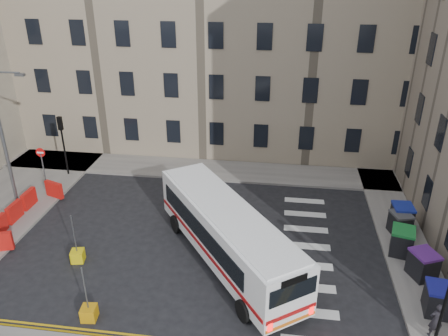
% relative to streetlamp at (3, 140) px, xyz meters
% --- Properties ---
extents(ground, '(120.00, 120.00, 0.00)m').
position_rel_streetlamp_xyz_m(ground, '(13.00, -2.00, -4.34)').
color(ground, black).
rests_on(ground, ground).
extents(pavement_north, '(36.00, 3.20, 0.15)m').
position_rel_streetlamp_xyz_m(pavement_north, '(7.00, 6.60, -4.26)').
color(pavement_north, slate).
rests_on(pavement_north, ground).
extents(pavement_east, '(2.40, 26.00, 0.15)m').
position_rel_streetlamp_xyz_m(pavement_east, '(22.00, 2.00, -4.26)').
color(pavement_east, slate).
rests_on(pavement_east, ground).
extents(terrace_north, '(38.30, 10.80, 17.20)m').
position_rel_streetlamp_xyz_m(terrace_north, '(6.00, 13.50, 4.28)').
color(terrace_north, gray).
rests_on(terrace_north, ground).
extents(traffic_light_nw, '(0.28, 0.22, 4.10)m').
position_rel_streetlamp_xyz_m(traffic_light_nw, '(1.00, 4.50, -1.47)').
color(traffic_light_nw, black).
rests_on(traffic_light_nw, pavement_west).
extents(streetlamp, '(0.50, 0.22, 8.14)m').
position_rel_streetlamp_xyz_m(streetlamp, '(0.00, 0.00, 0.00)').
color(streetlamp, '#595B5E').
rests_on(streetlamp, pavement_west).
extents(no_entry_north, '(0.60, 0.08, 3.00)m').
position_rel_streetlamp_xyz_m(no_entry_north, '(0.50, 2.50, -2.26)').
color(no_entry_north, '#595B5E').
rests_on(no_entry_north, pavement_west).
extents(roadworks_barriers, '(1.66, 6.26, 1.00)m').
position_rel_streetlamp_xyz_m(roadworks_barriers, '(1.16, -1.50, -3.69)').
color(roadworks_barriers, red).
rests_on(roadworks_barriers, pavement_west).
extents(bus, '(8.16, 10.07, 2.90)m').
position_rel_streetlamp_xyz_m(bus, '(13.05, -3.40, -2.66)').
color(bus, white).
rests_on(bus, ground).
extents(wheelie_bin_a, '(1.15, 1.28, 1.29)m').
position_rel_streetlamp_xyz_m(wheelie_bin_a, '(22.11, -5.75, -3.54)').
color(wheelie_bin_a, black).
rests_on(wheelie_bin_a, pavement_east).
extents(wheelie_bin_b, '(1.41, 1.49, 1.31)m').
position_rel_streetlamp_xyz_m(wheelie_bin_b, '(22.12, -3.46, -3.53)').
color(wheelie_bin_b, black).
rests_on(wheelie_bin_b, pavement_east).
extents(wheelie_bin_c, '(1.34, 1.46, 1.36)m').
position_rel_streetlamp_xyz_m(wheelie_bin_c, '(21.57, -1.72, -3.50)').
color(wheelie_bin_c, black).
rests_on(wheelie_bin_c, pavement_east).
extents(wheelie_bin_d, '(1.23, 1.32, 1.21)m').
position_rel_streetlamp_xyz_m(wheelie_bin_d, '(21.88, 0.11, -3.58)').
color(wheelie_bin_d, black).
rests_on(wheelie_bin_d, pavement_east).
extents(wheelie_bin_e, '(1.09, 1.24, 1.32)m').
position_rel_streetlamp_xyz_m(wheelie_bin_e, '(22.10, 0.75, -3.52)').
color(wheelie_bin_e, black).
rests_on(wheelie_bin_e, pavement_east).
extents(pedestrian, '(0.60, 0.44, 1.53)m').
position_rel_streetlamp_xyz_m(pedestrian, '(21.64, -7.12, -3.42)').
color(pedestrian, black).
rests_on(pedestrian, pavement_east).
extents(bollard_yellow, '(0.71, 0.71, 0.60)m').
position_rel_streetlamp_xyz_m(bollard_yellow, '(5.84, -4.42, -4.04)').
color(bollard_yellow, '#D6BF0B').
rests_on(bollard_yellow, ground).
extents(bollard_chevron, '(0.67, 0.67, 0.60)m').
position_rel_streetlamp_xyz_m(bollard_chevron, '(8.00, -8.00, -4.04)').
color(bollard_chevron, '#BE830B').
rests_on(bollard_chevron, ground).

